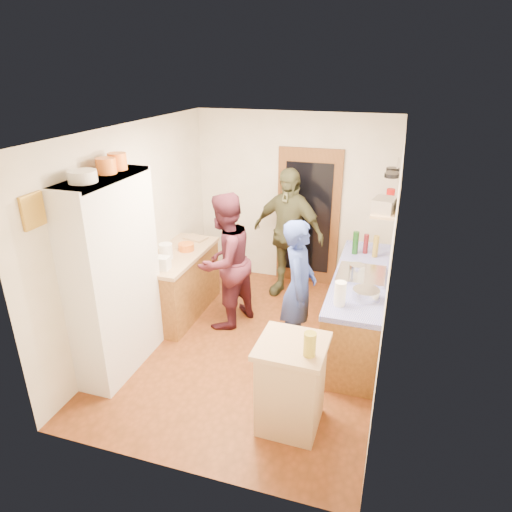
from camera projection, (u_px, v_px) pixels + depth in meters
The scene contains 44 objects.
floor at pixel (253, 345), 5.67m from camera, with size 3.00×4.00×0.02m, color brown.
ceiling at pixel (252, 128), 4.64m from camera, with size 3.00×4.00×0.02m, color silver.
wall_back at pixel (293, 200), 6.92m from camera, with size 3.00×0.02×2.60m, color silver.
wall_front at pixel (169, 343), 3.39m from camera, with size 3.00×0.02×2.60m, color silver.
wall_left at pixel (135, 233), 5.57m from camera, with size 0.02×4.00×2.60m, color silver.
wall_right at pixel (391, 263), 4.74m from camera, with size 0.02×4.00×2.60m, color silver.
door_frame at pixel (308, 218), 6.91m from camera, with size 0.95×0.06×2.10m, color brown.
door_glass at pixel (308, 219), 6.88m from camera, with size 0.70×0.02×1.70m, color black.
hutch_body at pixel (114, 277), 4.89m from camera, with size 0.40×1.20×2.20m, color white.
hutch_top_shelf at pixel (101, 178), 4.47m from camera, with size 0.40×1.14×0.04m, color white.
plate_stack at pixel (82, 176), 4.20m from camera, with size 0.27×0.27×0.11m, color white.
orange_pot_a at pixel (106, 166), 4.52m from camera, with size 0.20×0.20×0.16m, color orange.
orange_pot_b at pixel (117, 161), 4.69m from camera, with size 0.19×0.19×0.17m, color orange.
left_counter_base at pixel (179, 285), 6.22m from camera, with size 0.60×1.40×0.85m, color #9F652A.
left_counter_top at pixel (177, 255), 6.05m from camera, with size 0.64×1.44×0.05m, color tan.
toaster at pixel (161, 263), 5.54m from camera, with size 0.21×0.14×0.16m, color white.
kettle at pixel (166, 251), 5.84m from camera, with size 0.17×0.17×0.19m, color white.
orange_bowl at pixel (186, 247), 6.11m from camera, with size 0.21×0.21×0.09m, color orange.
chopping_board at pixel (196, 238), 6.51m from camera, with size 0.30×0.22×0.03m, color tan.
right_counter_base at pixel (358, 310), 5.60m from camera, with size 0.60×2.20×0.84m, color #9F652A.
right_counter_top at pixel (361, 277), 5.43m from camera, with size 0.62×2.22×0.06m, color #0E11A2.
hob at pixel (361, 274), 5.38m from camera, with size 0.55×0.58×0.04m, color silver.
pot_on_hob at pixel (357, 269), 5.32m from camera, with size 0.18×0.18×0.12m, color silver.
bottle_a at pixel (355, 243), 5.95m from camera, with size 0.08×0.08×0.31m, color #143F14.
bottle_b at pixel (366, 244), 5.98m from camera, with size 0.07×0.07×0.26m, color #591419.
bottle_c at pixel (376, 246), 5.86m from camera, with size 0.07×0.07×0.29m, color olive.
paper_towel at pixel (340, 294), 4.69m from camera, with size 0.12×0.12×0.26m, color white.
mixing_bowl at pixel (366, 294), 4.84m from camera, with size 0.29×0.29×0.11m, color silver.
island_base at pixel (291, 387), 4.26m from camera, with size 0.55×0.55×0.86m, color tan.
island_top at pixel (292, 346), 4.08m from camera, with size 0.62×0.62×0.05m, color tan.
cutting_board at pixel (288, 341), 4.13m from camera, with size 0.35×0.28×0.02m, color white.
oil_jar at pixel (310, 344), 3.87m from camera, with size 0.11×0.11×0.22m, color #AD9E2D.
pan_rail at pixel (398, 163), 5.79m from camera, with size 0.02×0.02×0.65m, color silver.
pan_hang_a at pixel (392, 175), 5.71m from camera, with size 0.18×0.18×0.05m, color black.
pan_hang_b at pixel (392, 174), 5.89m from camera, with size 0.16×0.16×0.05m, color black.
pan_hang_c at pixel (393, 170), 6.06m from camera, with size 0.17×0.17×0.05m, color black.
wall_shelf at pixel (383, 213), 5.01m from camera, with size 0.26×0.42×0.03m, color tan.
radio at pixel (384, 205), 4.98m from camera, with size 0.22×0.30×0.15m, color silver.
ext_bracket at pixel (394, 204), 6.18m from camera, with size 0.06×0.10×0.04m, color black.
fire_extinguisher at pixel (390, 200), 6.18m from camera, with size 0.11×0.11×0.32m, color red.
picture_frame at pixel (33, 211), 3.91m from camera, with size 0.03×0.25×0.30m, color gold.
person_hob at pixel (301, 289), 5.23m from camera, with size 0.60×0.39×1.65m, color navy.
person_left at pixel (229, 261), 5.81m from camera, with size 0.87×0.68×1.78m, color #431924.
person_back at pixel (288, 234), 6.55m from camera, with size 1.12×0.47×1.91m, color #424228.
Camera 1 is at (1.48, -4.55, 3.22)m, focal length 32.00 mm.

